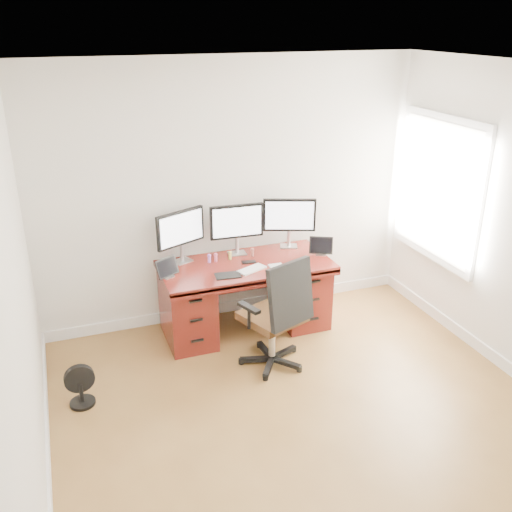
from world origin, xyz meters
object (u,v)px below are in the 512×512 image
object	(u,v)px
office_chair	(276,332)
keyboard	(252,269)
desk	(245,294)
monitor_center	(237,223)
floor_fan	(80,386)

from	to	relation	value
office_chair	keyboard	bearing A→B (deg)	72.90
desk	office_chair	bearing A→B (deg)	-86.79
monitor_center	keyboard	distance (m)	0.55
desk	floor_fan	xyz separation A→B (m)	(-1.70, -0.73, -0.22)
office_chair	floor_fan	xyz separation A→B (m)	(-1.75, 0.02, -0.18)
monitor_center	keyboard	size ratio (longest dim) A/B	1.88
keyboard	floor_fan	bearing A→B (deg)	174.02
office_chair	floor_fan	bearing A→B (deg)	158.39
office_chair	monitor_center	bearing A→B (deg)	71.39
floor_fan	keyboard	xyz separation A→B (m)	(1.71, 0.53, 0.58)
office_chair	monitor_center	xyz separation A→B (m)	(-0.04, 0.99, 0.73)
desk	keyboard	world-z (taller)	keyboard
desk	keyboard	xyz separation A→B (m)	(0.00, -0.20, 0.36)
desk	office_chair	world-z (taller)	office_chair
office_chair	desk	bearing A→B (deg)	72.15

